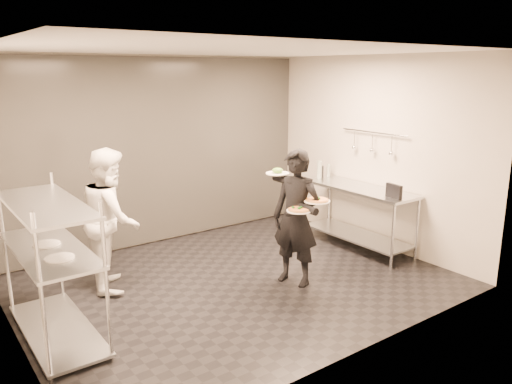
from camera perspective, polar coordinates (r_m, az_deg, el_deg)
room_shell at (r=6.91m, az=-7.92°, el=3.81°), size 5.00×4.00×2.80m
pass_rack at (r=5.26m, az=-22.38°, el=-7.45°), size 0.60×1.60×1.50m
prep_counter at (r=7.50m, az=11.58°, el=-1.62°), size 0.60×1.80×0.92m
utensil_rail at (r=7.50m, az=13.20°, el=5.48°), size 0.07×1.20×0.31m
waiter at (r=6.07m, az=4.60°, el=-2.97°), size 0.59×0.71×1.67m
chef at (r=6.21m, az=-16.19°, el=-2.94°), size 0.90×1.00×1.71m
pizza_plate_near at (r=5.81m, az=4.93°, el=-2.05°), size 0.29×0.29×0.05m
pizza_plate_far at (r=5.94m, az=7.00°, el=-0.95°), size 0.31×0.31×0.05m
salad_plate at (r=6.11m, az=2.48°, el=2.32°), size 0.29×0.29×0.07m
pos_monitor at (r=6.87m, az=15.48°, el=0.09°), size 0.09×0.27×0.19m
bottle_green at (r=7.92m, az=7.26°, el=2.59°), size 0.08×0.08×0.28m
bottle_clear at (r=8.06m, az=8.28°, el=2.48°), size 0.06×0.06×0.20m
bottle_dark at (r=7.96m, az=7.52°, el=2.31°), size 0.05×0.05×0.19m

